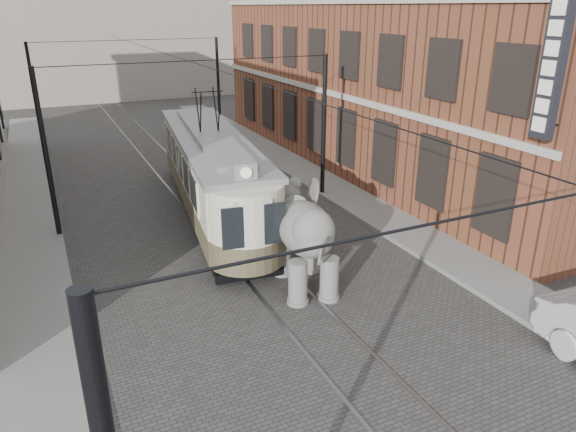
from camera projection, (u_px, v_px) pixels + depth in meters
ground at (268, 277)px, 16.42m from camera, size 120.00×120.00×0.00m
tram_rails at (268, 276)px, 16.42m from camera, size 1.54×80.00×0.02m
sidewalk_right at (424, 240)px, 18.78m from camera, size 2.00×60.00×0.15m
sidewalk_left at (38, 325)px, 13.81m from camera, size 2.00×60.00×0.15m
brick_building at (399, 45)px, 26.17m from camera, size 8.00×26.00×12.00m
distant_block at (90, 16)px, 47.48m from camera, size 28.00×10.00×14.00m
catenary at (208, 147)px, 19.45m from camera, size 11.00×30.20×6.00m
tram at (211, 154)px, 20.58m from camera, size 4.12×12.52×4.88m
elephant at (305, 242)px, 15.38m from camera, size 3.42×5.08×2.86m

